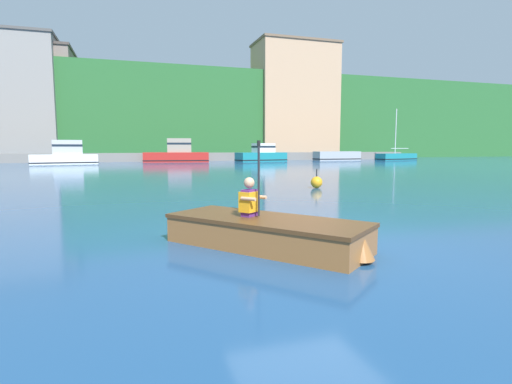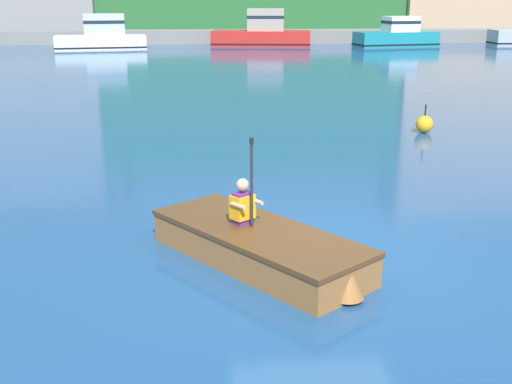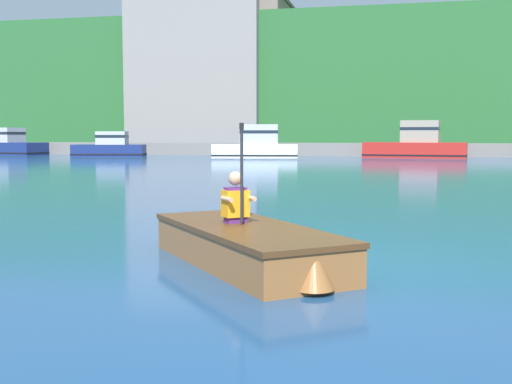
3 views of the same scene
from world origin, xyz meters
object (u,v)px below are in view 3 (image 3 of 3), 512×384
at_px(moored_boat_dock_east_inner, 256,145).
at_px(moored_boat_dock_center_near, 1,145).
at_px(moored_boat_dock_center_far, 110,147).
at_px(person_paddler, 236,200).
at_px(moored_boat_dock_west_end, 416,145).
at_px(rowboat_foreground, 248,244).

bearing_deg(moored_boat_dock_east_inner, moored_boat_dock_center_near, 175.19).
height_order(moored_boat_dock_center_near, moored_boat_dock_center_far, moored_boat_dock_center_near).
bearing_deg(moored_boat_dock_east_inner, person_paddler, -77.90).
height_order(moored_boat_dock_west_end, moored_boat_dock_east_inner, moored_boat_dock_west_end).
bearing_deg(rowboat_foreground, moored_boat_dock_center_near, 127.53).
distance_m(moored_boat_dock_west_end, moored_boat_dock_center_near, 30.46).
relative_size(moored_boat_dock_east_inner, person_paddler, 4.93).
bearing_deg(rowboat_foreground, moored_boat_dock_west_end, 85.62).
distance_m(moored_boat_dock_west_end, moored_boat_dock_center_far, 20.94).
xyz_separation_m(moored_boat_dock_west_end, person_paddler, (-3.02, -36.21, -0.12)).
distance_m(rowboat_foreground, person_paddler, 0.59).
xyz_separation_m(rowboat_foreground, person_paddler, (-0.22, 0.27, 0.48)).
distance_m(moored_boat_dock_center_near, rowboat_foreground, 45.41).
bearing_deg(rowboat_foreground, person_paddler, 128.66).
relative_size(moored_boat_dock_center_far, person_paddler, 4.41).
bearing_deg(person_paddler, moored_boat_dock_center_near, 127.52).
distance_m(moored_boat_dock_center_near, person_paddler, 45.06).
distance_m(moored_boat_dock_east_inner, rowboat_foreground, 35.13).
xyz_separation_m(moored_boat_dock_center_far, moored_boat_dock_east_inner, (10.53, -0.13, 0.17)).
height_order(moored_boat_dock_west_end, rowboat_foreground, moored_boat_dock_west_end).
xyz_separation_m(moored_boat_dock_center_near, moored_boat_dock_east_inner, (20.14, -1.69, 0.09)).
xyz_separation_m(moored_boat_dock_west_end, moored_boat_dock_center_far, (-20.84, -2.04, -0.21)).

